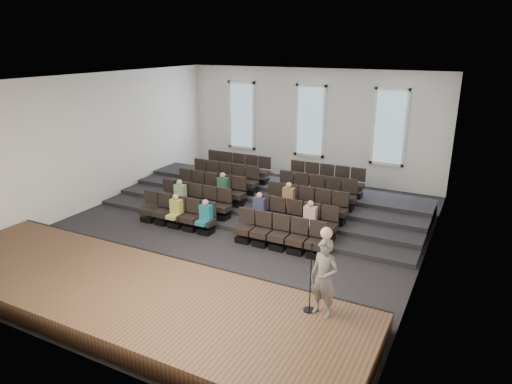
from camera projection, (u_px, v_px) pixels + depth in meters
ground at (234, 231)px, 15.38m from camera, size 14.00×14.00×0.00m
ceiling at (231, 79)px, 13.81m from camera, size 12.00×14.00×0.02m
wall_back at (311, 125)px, 20.52m from camera, size 12.00×0.04×5.00m
wall_front at (48, 239)px, 8.66m from camera, size 12.00×0.04×5.00m
wall_left at (95, 141)px, 17.21m from camera, size 0.04×14.00×5.00m
wall_right at (431, 185)px, 11.98m from camera, size 0.04×14.00×5.00m
stage at (128, 296)px, 10.99m from camera, size 11.80×3.60×0.50m
stage_lip at (173, 265)px, 12.48m from camera, size 11.80×0.06×0.52m
risers at (274, 198)px, 17.99m from camera, size 11.80×4.80×0.60m
seating_rows at (255, 199)px, 16.46m from camera, size 6.80×4.70×1.67m
windows at (310, 121)px, 20.40m from camera, size 8.44×0.10×3.24m
audience at (233, 203)px, 15.62m from camera, size 5.45×2.64×1.10m
speaker at (324, 278)px, 9.52m from camera, size 0.72×0.55×1.75m
mic_stand at (310, 291)px, 9.79m from camera, size 0.27×0.27×1.60m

